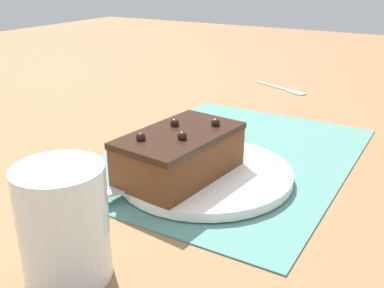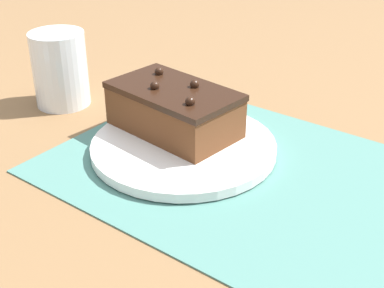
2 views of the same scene
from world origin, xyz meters
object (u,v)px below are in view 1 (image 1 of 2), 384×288
(chocolate_cake, at_px, (180,153))
(serving_knife, at_px, (183,172))
(dessert_fork, at_px, (284,89))
(cake_plate, at_px, (205,173))
(drinking_glass, at_px, (64,224))

(chocolate_cake, relative_size, serving_knife, 0.88)
(serving_knife, bearing_deg, dessert_fork, -53.73)
(cake_plate, bearing_deg, dessert_fork, -171.97)
(serving_knife, distance_m, dessert_fork, 0.55)
(serving_knife, relative_size, drinking_glass, 1.81)
(drinking_glass, xyz_separation_m, dessert_fork, (-0.76, -0.06, -0.05))
(serving_knife, height_order, drinking_glass, drinking_glass)
(chocolate_cake, relative_size, dessert_fork, 1.23)
(drinking_glass, bearing_deg, cake_plate, 177.12)
(drinking_glass, distance_m, dessert_fork, 0.76)
(chocolate_cake, xyz_separation_m, drinking_glass, (0.21, 0.01, 0.01))
(drinking_glass, bearing_deg, chocolate_cake, -177.79)
(serving_knife, xyz_separation_m, drinking_glass, (0.21, 0.00, 0.03))
(cake_plate, xyz_separation_m, chocolate_cake, (0.03, -0.02, 0.04))
(chocolate_cake, bearing_deg, drinking_glass, 2.21)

